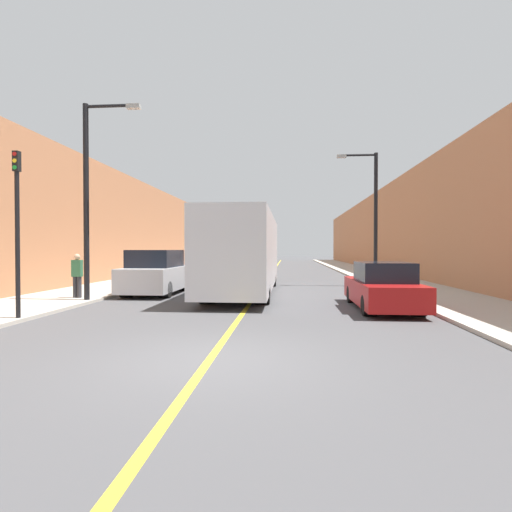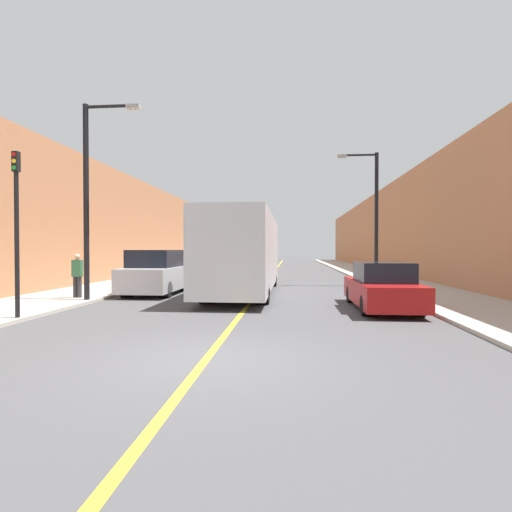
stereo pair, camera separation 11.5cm
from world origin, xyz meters
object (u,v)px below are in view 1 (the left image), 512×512
Objects in this scene: parked_suv_left at (157,274)px; pedestrian at (77,275)px; car_right_near at (382,288)px; traffic_light at (17,228)px; bus at (245,252)px; street_lamp_right at (372,210)px; street_lamp_left at (91,189)px.

parked_suv_left is 2.87× the size of pedestrian.
traffic_light is (-10.47, -3.17, 1.87)m from car_right_near.
street_lamp_right is (6.43, 3.97, 2.25)m from bus.
pedestrian is (-0.79, 4.49, -1.58)m from traffic_light.
pedestrian reaches higher than car_right_near.
pedestrian is (-11.26, 1.32, 0.29)m from car_right_near.
pedestrian is at bearing 99.98° from traffic_light.
car_right_near is 11.34m from pedestrian.
street_lamp_right is 16.59m from traffic_light.
bus is 7.89m from street_lamp_right.
traffic_light is at bearing -125.62° from bus.
parked_suv_left is 7.35m from traffic_light.
traffic_light is (-0.08, -3.91, -1.63)m from street_lamp_left.
parked_suv_left is (-3.86, -0.56, -0.94)m from bus.
car_right_near is 0.68× the size of street_lamp_right.
parked_suv_left is 9.70m from car_right_near.
street_lamp_right is at bearing 29.10° from pedestrian.
parked_suv_left reaches higher than car_right_near.
pedestrian is at bearing -150.90° from street_lamp_right.
street_lamp_right is 14.78m from pedestrian.
bus reaches higher than pedestrian.
traffic_light is 4.83m from pedestrian.
street_lamp_left is (-5.33, -3.64, 2.35)m from bus.
street_lamp_left is at bearing -147.10° from street_lamp_right.
traffic_light is at bearing -102.48° from parked_suv_left.
street_lamp_right reaches higher than bus.
traffic_light is at bearing -80.02° from pedestrian.
car_right_near is 1.05× the size of traffic_light.
street_lamp_left is 1.59× the size of traffic_light.
street_lamp_left is at bearing -115.57° from parked_suv_left.
pedestrian is (-6.20, -3.05, -0.86)m from bus.
car_right_near is 11.10m from traffic_light.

